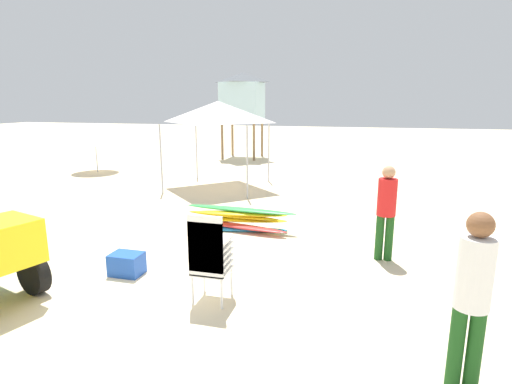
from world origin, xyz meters
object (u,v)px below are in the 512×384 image
Objects in this scene: lifeguard_near_left at (386,207)px; beach_umbrella_left at (95,136)px; lifeguard_tower at (242,97)px; popup_canopy at (218,112)px; lifeguard_near_center at (472,291)px; surfboard_pile at (238,219)px; cooler_box at (127,264)px; stacked_plastic_chairs at (209,252)px.

beach_umbrella_left is (-10.55, 6.65, 0.44)m from lifeguard_near_left.
beach_umbrella_left is at bearing -129.06° from lifeguard_tower.
popup_canopy is (-4.91, 5.14, 1.44)m from lifeguard_near_left.
beach_umbrella_left is at bearing 138.37° from lifeguard_near_center.
cooler_box is (-1.03, -2.70, -0.07)m from surfboard_pile.
stacked_plastic_chairs is 3.29m from lifeguard_near_left.
stacked_plastic_chairs is 3.15m from lifeguard_near_center.
lifeguard_near_left is 0.94× the size of lifeguard_near_center.
stacked_plastic_chairs is 2.58× the size of cooler_box.
stacked_plastic_chairs is 0.74× the size of beach_umbrella_left.
lifeguard_near_left is 3.33m from lifeguard_near_center.
popup_canopy is 1.57× the size of beach_umbrella_left.
surfboard_pile is 5.07× the size of cooler_box.
beach_umbrella_left is 10.68m from cooler_box.
cooler_box is (-1.64, 0.56, -0.57)m from stacked_plastic_chairs.
cooler_box is (-4.01, -1.71, -0.78)m from lifeguard_near_left.
lifeguard_tower is (-6.79, 15.30, 1.90)m from lifeguard_near_center.
popup_canopy is (-5.52, 8.41, 1.37)m from lifeguard_near_center.
lifeguard_near_left reaches higher than cooler_box.
surfboard_pile is 2.89m from cooler_box.
lifeguard_tower is at bearing 100.43° from popup_canopy.
beach_umbrella_left is (-8.18, 8.91, 0.66)m from stacked_plastic_chairs.
lifeguard_tower reaches higher than popup_canopy.
lifeguard_tower reaches higher than stacked_plastic_chairs.
cooler_box is (-4.62, 1.56, -0.86)m from lifeguard_near_center.
surfboard_pile is 5.63m from lifeguard_near_center.
lifeguard_near_left is 7.26m from popup_canopy.
surfboard_pile is 3.23m from lifeguard_near_left.
beach_umbrella_left is (-7.57, 5.65, 1.16)m from surfboard_pile.
lifeguard_near_center is 0.65× the size of popup_canopy.
surfboard_pile is at bearing -73.84° from lifeguard_tower.
beach_umbrella_left is at bearing 165.06° from popup_canopy.
popup_canopy is at bearing 114.95° from surfboard_pile.
lifeguard_near_center is (3.59, -4.26, 0.79)m from surfboard_pile.
popup_canopy is at bearing -79.57° from lifeguard_tower.
lifeguard_near_left is 4.43m from cooler_box.
cooler_box is at bearing -110.78° from surfboard_pile.
lifeguard_near_left is at bearing -46.29° from popup_canopy.
cooler_box is at bearing 161.35° from lifeguard_near_center.
lifeguard_near_left is 0.41× the size of lifeguard_tower.
lifeguard_near_center is at bearing -41.63° from beach_umbrella_left.
lifeguard_near_left is at bearing -32.20° from beach_umbrella_left.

